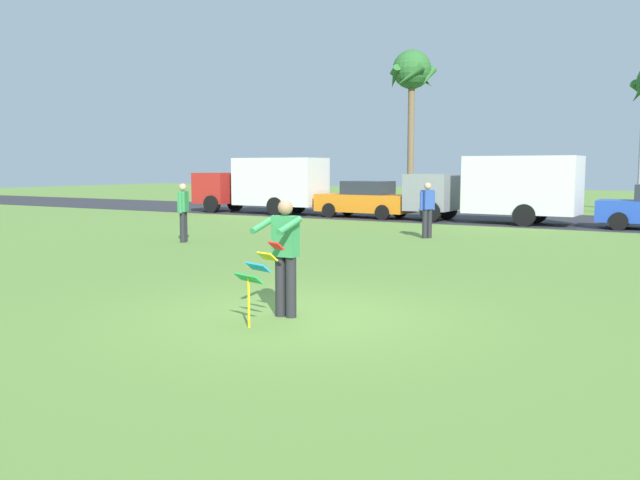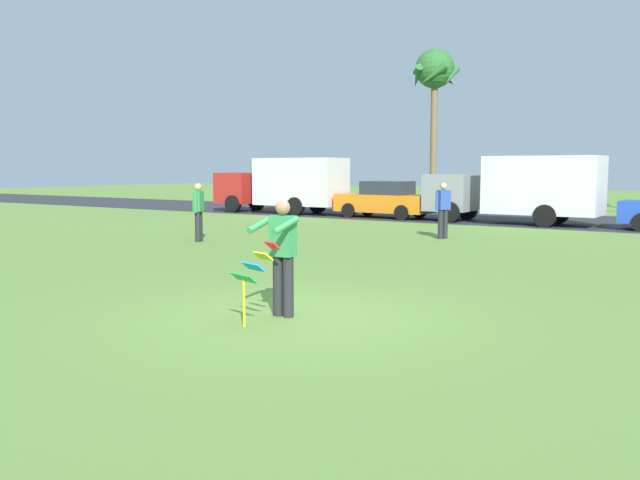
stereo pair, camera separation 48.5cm
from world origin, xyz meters
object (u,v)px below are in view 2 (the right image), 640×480
at_px(person_kite_flyer, 282,253).
at_px(parked_truck_red_cab, 286,184).
at_px(kite_held, 254,270).
at_px(person_walker_far, 443,209).
at_px(parked_truck_grey_van, 521,188).
at_px(person_walker_near, 198,210).
at_px(palm_tree_left_near, 435,76).
at_px(parked_car_orange, 385,200).

xyz_separation_m(person_kite_flyer, parked_truck_red_cab, (-13.04, 18.13, 0.46)).
xyz_separation_m(kite_held, person_walker_far, (-2.29, 12.18, 0.15)).
bearing_deg(parked_truck_grey_van, person_walker_near, -118.74).
xyz_separation_m(kite_held, parked_truck_red_cab, (-13.03, 18.80, 0.63)).
relative_size(kite_held, parked_truck_red_cab, 0.17).
bearing_deg(palm_tree_left_near, kite_held, -71.33).
bearing_deg(kite_held, person_kite_flyer, 89.35).
xyz_separation_m(parked_truck_red_cab, parked_car_orange, (5.28, -0.00, -0.64)).
xyz_separation_m(parked_truck_red_cab, parked_truck_grey_van, (11.19, 0.00, 0.00)).
xyz_separation_m(parked_truck_red_cab, person_walker_far, (10.74, -6.62, -0.48)).
distance_m(parked_truck_grey_van, palm_tree_left_near, 12.55).
bearing_deg(person_walker_far, parked_car_orange, 129.54).
bearing_deg(parked_truck_red_cab, kite_held, -55.26).
xyz_separation_m(kite_held, parked_truck_grey_van, (-1.84, 18.80, 0.63)).
bearing_deg(person_walker_near, parked_car_orange, 88.46).
bearing_deg(person_walker_near, kite_held, -42.86).
bearing_deg(person_kite_flyer, palm_tree_left_near, 109.12).
height_order(person_kite_flyer, palm_tree_left_near, palm_tree_left_near).
relative_size(person_kite_flyer, parked_car_orange, 0.41).
bearing_deg(kite_held, person_walker_far, 100.64).
distance_m(kite_held, parked_car_orange, 20.33).
bearing_deg(person_walker_far, parked_truck_grey_van, 86.17).
bearing_deg(person_kite_flyer, person_walker_far, 101.27).
relative_size(kite_held, parked_truck_grey_van, 0.17).
relative_size(parked_car_orange, palm_tree_left_near, 0.50).
xyz_separation_m(palm_tree_left_near, person_walker_far, (6.91, -15.04, -6.18)).
bearing_deg(palm_tree_left_near, parked_truck_red_cab, -114.45).
height_order(person_kite_flyer, parked_truck_red_cab, parked_truck_red_cab).
bearing_deg(person_kite_flyer, parked_truck_red_cab, 125.72).
height_order(kite_held, parked_truck_grey_van, parked_truck_grey_van).
relative_size(person_kite_flyer, parked_truck_red_cab, 0.26).
relative_size(kite_held, palm_tree_left_near, 0.14).
height_order(parked_car_orange, person_walker_near, person_walker_near).
relative_size(parked_truck_grey_van, palm_tree_left_near, 0.79).
distance_m(person_kite_flyer, person_walker_far, 11.74).
relative_size(parked_truck_red_cab, person_walker_far, 3.88).
bearing_deg(person_walker_near, parked_truck_red_cab, 113.74).
height_order(person_kite_flyer, parked_car_orange, person_kite_flyer).
relative_size(parked_car_orange, person_walker_far, 2.46).
relative_size(parked_truck_red_cab, palm_tree_left_near, 0.79).
height_order(parked_truck_red_cab, person_walker_far, parked_truck_red_cab).
xyz_separation_m(kite_held, palm_tree_left_near, (-9.20, 27.22, 6.33)).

